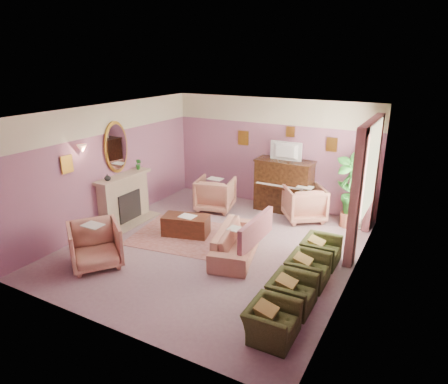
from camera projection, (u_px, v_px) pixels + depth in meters
The scene contains 48 objects.
floor at pixel (214, 247), 8.33m from camera, with size 5.50×6.00×0.01m, color gray.
ceiling at pixel (213, 112), 7.43m from camera, with size 5.50×6.00×0.01m, color white.
wall_back at pixel (271, 153), 10.37m from camera, with size 5.50×0.02×2.80m, color slate.
wall_front at pixel (102, 242), 5.39m from camera, with size 5.50×0.02×2.80m, color slate.
wall_left at pixel (110, 166), 9.13m from camera, with size 0.02×6.00×2.80m, color slate.
wall_right at pixel (356, 207), 6.63m from camera, with size 0.02×6.00×2.80m, color slate.
picture_rail_band at pixel (273, 111), 10.01m from camera, with size 5.50×0.01×0.65m, color beige.
stripe_panel at pixel (367, 202), 7.82m from camera, with size 0.01×3.00×2.15m, color beige.
fireplace_surround at pixel (124, 199), 9.50m from camera, with size 0.30×1.40×1.10m, color tan.
fireplace_inset at pixel (128, 206), 9.50m from camera, with size 0.18×0.72×0.68m, color black.
fire_ember at pixel (130, 213), 9.54m from camera, with size 0.06×0.54×0.10m, color #FF520C.
mantel_shelf at pixel (123, 176), 9.30m from camera, with size 0.40×1.55×0.07m, color tan.
hearth at pixel (132, 222), 9.58m from camera, with size 0.55×1.50×0.02m, color tan.
mirror_frame at pixel (116, 147), 9.15m from camera, with size 0.04×0.72×1.20m, color #B18229.
mirror_glass at pixel (117, 147), 9.13m from camera, with size 0.01×0.60×1.06m, color silver.
sconce_shade at pixel (82, 149), 8.18m from camera, with size 0.20×0.20×0.16m, color #EB9E75.
piano at pixel (284, 186), 10.12m from camera, with size 1.40×0.60×1.30m, color black.
piano_keyshelf at pixel (279, 187), 9.81m from camera, with size 1.30×0.12×0.06m, color black.
piano_keys at pixel (279, 186), 9.79m from camera, with size 1.20×0.08×0.02m, color silver.
piano_top at pixel (285, 161), 9.91m from camera, with size 1.45×0.65×0.04m, color black.
television at pixel (285, 150), 9.77m from camera, with size 0.80×0.12×0.48m, color black.
print_back_left at pixel (243, 138), 10.60m from camera, with size 0.30×0.03×0.38m, color #B18229.
print_back_right at pixel (332, 145), 9.51m from camera, with size 0.26×0.03×0.34m, color #B18229.
print_back_mid at pixel (290, 132), 9.92m from camera, with size 0.22×0.03×0.26m, color #B18229.
print_left_wall at pixel (67, 164), 8.01m from camera, with size 0.03×0.28×0.36m, color #B18229.
window_blind at pixel (371, 168), 7.84m from camera, with size 0.03×1.40×1.80m, color beige.
curtain_left at pixel (355, 200), 7.24m from camera, with size 0.16×0.34×2.60m, color #99525C.
curtain_right at pixel (373, 175), 8.77m from camera, with size 0.16×0.34×2.60m, color #99525C.
pelmet at pixel (372, 124), 7.60m from camera, with size 0.16×2.20×0.16m, color #99525C.
mantel_plant at pixel (138, 164), 9.70m from camera, with size 0.16×0.16×0.28m, color #267525.
mantel_vase at pixel (107, 177), 8.85m from camera, with size 0.16×0.16×0.16m, color beige.
area_rug at pixel (191, 236), 8.82m from camera, with size 2.50×1.80×0.01m, color #A2645E.
coffee_table at pixel (186, 225), 8.83m from camera, with size 1.00×0.50×0.45m, color #4F2817.
table_paper at pixel (188, 216), 8.74m from camera, with size 0.35×0.28×0.01m, color white.
sofa at pixel (237, 236), 7.93m from camera, with size 0.63×1.88×0.76m, color tan.
sofa_throw at pixel (256, 230), 7.68m from camera, with size 0.10×1.43×0.52m, color #99525C.
floral_armchair_left at pixel (215, 192), 10.24m from camera, with size 0.89×0.89×0.93m, color tan.
floral_armchair_right at pixel (304, 201), 9.60m from camera, with size 0.89×0.89×0.93m, color tan.
floral_armchair_front at pixel (95, 243), 7.46m from camera, with size 0.89×0.89×0.93m, color tan.
olive_chair_a at pixel (272, 317), 5.57m from camera, with size 0.54×0.76×0.66m, color #3C4620.
olive_chair_b at pixel (292, 288), 6.25m from camera, with size 0.54×0.76×0.66m, color #3C4620.
olive_chair_c at pixel (308, 266), 6.93m from camera, with size 0.54×0.76×0.66m, color #3C4620.
olive_chair_d at pixel (321, 247), 7.61m from camera, with size 0.54×0.76×0.66m, color #3C4620.
side_table at pixel (359, 211), 9.32m from camera, with size 0.52×0.52×0.70m, color silver.
side_plant_big at pixel (361, 190), 9.16m from camera, with size 0.30×0.30×0.34m, color #267525.
side_plant_small at pixel (366, 193), 9.03m from camera, with size 0.16×0.16×0.28m, color #267525.
palm_pot at pixel (347, 219), 9.30m from camera, with size 0.34×0.34×0.34m, color #AE5F45.
palm_plant at pixel (351, 183), 9.01m from camera, with size 0.76×0.76×1.44m, color #267525.
Camera 1 is at (3.80, -6.49, 3.78)m, focal length 32.00 mm.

